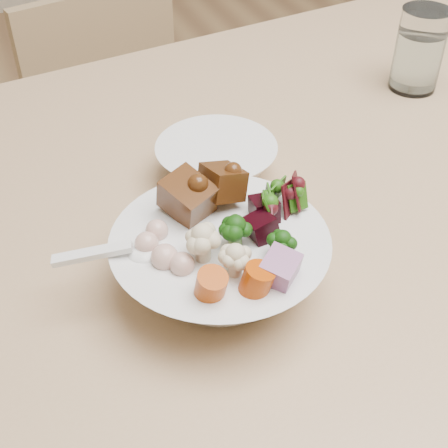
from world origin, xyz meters
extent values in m
cube|color=tan|center=(-0.46, 0.82, 0.38)|extent=(0.43, 0.43, 0.04)
cube|color=tan|center=(-0.50, 0.98, 0.58)|extent=(0.35, 0.11, 0.39)
cylinder|color=tan|center=(-0.58, 0.63, 0.18)|extent=(0.03, 0.03, 0.36)
cylinder|color=tan|center=(-0.28, 0.70, 0.18)|extent=(0.03, 0.03, 0.36)
cylinder|color=tan|center=(-0.65, 0.93, 0.18)|extent=(0.03, 0.03, 0.36)
cylinder|color=tan|center=(-0.35, 1.00, 0.18)|extent=(0.03, 0.03, 0.36)
sphere|color=black|center=(-0.57, 0.09, 0.86)|extent=(0.03, 0.03, 0.03)
sphere|color=beige|center=(-0.60, 0.09, 0.87)|extent=(0.04, 0.04, 0.04)
cube|color=black|center=(-0.53, 0.12, 0.86)|extent=(0.03, 0.03, 0.02)
cube|color=#89537F|center=(-0.55, 0.04, 0.86)|extent=(0.04, 0.04, 0.03)
cylinder|color=#B43F04|center=(-0.61, 0.05, 0.86)|extent=(0.03, 0.03, 0.03)
sphere|color=#D2A393|center=(-0.63, 0.10, 0.86)|extent=(0.02, 0.02, 0.02)
ellipsoid|color=white|center=(-0.64, 0.11, 0.85)|extent=(0.04, 0.04, 0.01)
cube|color=white|center=(-0.69, 0.13, 0.86)|extent=(0.07, 0.03, 0.02)
cylinder|color=silver|center=(-0.18, 0.37, 0.85)|extent=(0.07, 0.07, 0.11)
cylinder|color=white|center=(-0.18, 0.37, 0.84)|extent=(0.06, 0.06, 0.08)
camera|label=1|loc=(-0.73, -0.28, 1.22)|focal=50.00mm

